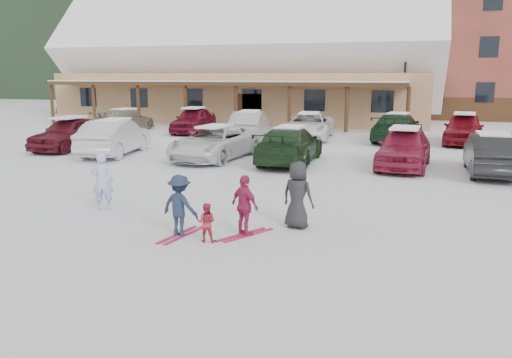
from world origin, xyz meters
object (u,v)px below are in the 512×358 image
(adult_skier, at_px, (102,181))
(parked_car_9, at_px, (250,124))
(day_lodge, at_px, (244,69))
(parked_car_2, at_px, (215,143))
(parked_car_10, at_px, (309,126))
(toddler_red, at_px, (206,222))
(parked_car_0, at_px, (70,133))
(child_magenta, at_px, (245,206))
(child_navy, at_px, (180,206))
(parked_car_5, at_px, (491,154))
(parked_car_3, at_px, (290,145))
(parked_car_1, at_px, (115,137))
(parked_car_7, at_px, (124,120))
(parked_car_11, at_px, (397,128))
(parked_car_4, at_px, (404,148))
(parked_car_12, at_px, (464,129))
(bystander_dark, at_px, (298,195))
(parked_car_8, at_px, (194,120))
(lamp_post, at_px, (405,72))

(adult_skier, height_order, parked_car_9, adult_skier)
(day_lodge, height_order, parked_car_2, day_lodge)
(parked_car_10, bearing_deg, parked_car_2, -111.17)
(toddler_red, bearing_deg, parked_car_0, -51.81)
(child_magenta, bearing_deg, toddler_red, 73.82)
(child_navy, relative_size, parked_car_5, 0.31)
(child_magenta, bearing_deg, parked_car_3, -52.24)
(parked_car_1, xyz_separation_m, parked_car_7, (-4.75, 8.44, -0.08))
(day_lodge, distance_m, parked_car_7, 12.04)
(parked_car_11, bearing_deg, parked_car_9, 12.43)
(parked_car_4, relative_size, parked_car_12, 0.97)
(day_lodge, relative_size, bystander_dark, 18.75)
(child_magenta, height_order, parked_car_7, parked_car_7)
(toddler_red, height_order, parked_car_2, parked_car_2)
(parked_car_0, height_order, parked_car_9, parked_car_0)
(child_magenta, relative_size, parked_car_4, 0.30)
(bystander_dark, bearing_deg, parked_car_1, -23.41)
(child_navy, bearing_deg, parked_car_5, -116.90)
(toddler_red, distance_m, parked_car_9, 17.93)
(parked_car_4, bearing_deg, parked_car_3, -171.46)
(bystander_dark, bearing_deg, toddler_red, 59.05)
(parked_car_0, bearing_deg, bystander_dark, -34.85)
(parked_car_1, relative_size, parked_car_4, 1.05)
(parked_car_11, bearing_deg, parked_car_0, 34.65)
(parked_car_8, height_order, parked_car_11, parked_car_8)
(parked_car_2, height_order, parked_car_12, parked_car_12)
(bystander_dark, xyz_separation_m, parked_car_4, (2.19, 8.68, -0.01))
(day_lodge, bearing_deg, parked_car_7, -112.12)
(parked_car_8, relative_size, parked_car_11, 0.87)
(parked_car_1, bearing_deg, parked_car_5, 170.58)
(parked_car_8, xyz_separation_m, parked_car_10, (7.28, -0.84, -0.05))
(parked_car_3, relative_size, parked_car_10, 0.96)
(parked_car_7, height_order, parked_car_10, parked_car_10)
(parked_car_7, bearing_deg, child_navy, 127.03)
(day_lodge, distance_m, parked_car_3, 20.92)
(lamp_post, height_order, adult_skier, lamp_post)
(parked_car_4, height_order, parked_car_10, parked_car_4)
(lamp_post, relative_size, child_navy, 4.75)
(parked_car_0, relative_size, parked_car_2, 0.90)
(day_lodge, relative_size, parked_car_12, 6.31)
(lamp_post, xyz_separation_m, parked_car_0, (-14.80, -14.89, -2.88))
(parked_car_3, bearing_deg, parked_car_12, -132.30)
(parked_car_4, relative_size, parked_car_10, 0.86)
(lamp_post, height_order, child_navy, lamp_post)
(toddler_red, bearing_deg, parked_car_5, -133.86)
(parked_car_4, relative_size, parked_car_8, 1.00)
(parked_car_7, distance_m, parked_car_11, 16.50)
(parked_car_0, distance_m, parked_car_4, 15.16)
(parked_car_0, bearing_deg, day_lodge, 81.91)
(parked_car_5, bearing_deg, parked_car_11, -66.55)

